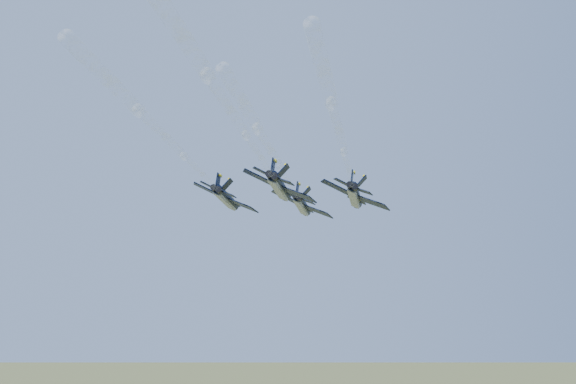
{
  "coord_description": "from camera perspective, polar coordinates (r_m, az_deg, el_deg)",
  "views": [
    {
      "loc": [
        -5.03,
        -111.14,
        92.39
      ],
      "look_at": [
        2.77,
        1.94,
        108.63
      ],
      "focal_mm": 45.0,
      "sensor_mm": 36.0,
      "label": 1
    }
  ],
  "objects": [
    {
      "name": "smoke_trail_lead",
      "position": [
        85.65,
        -2.73,
        2.11
      ],
      "size": [
        13.68,
        50.15,
        1.92
      ],
      "rotation": [
        0.0,
        0.44,
        -0.24
      ],
      "color": "white"
    },
    {
      "name": "jet_slot",
      "position": [
        102.35,
        -0.63,
        0.39
      ],
      "size": [
        10.46,
        15.16,
        5.09
      ],
      "rotation": [
        0.0,
        0.44,
        -0.24
      ],
      "color": "black"
    },
    {
      "name": "jet_left",
      "position": [
        114.8,
        -4.87,
        -0.51
      ],
      "size": [
        10.46,
        15.16,
        5.09
      ],
      "rotation": [
        0.0,
        0.44,
        -0.24
      ],
      "color": "black"
    },
    {
      "name": "smoke_trail_slot",
      "position": [
        65.88,
        -6.69,
        5.28
      ],
      "size": [
        13.68,
        50.15,
        1.92
      ],
      "rotation": [
        0.0,
        0.44,
        -0.24
      ],
      "color": "white"
    },
    {
      "name": "smoke_trail_right",
      "position": [
        74.64,
        3.0,
        3.64
      ],
      "size": [
        13.68,
        50.15,
        1.92
      ],
      "rotation": [
        0.0,
        0.44,
        -0.24
      ],
      "color": "white"
    },
    {
      "name": "jet_lead",
      "position": [
        122.73,
        1.14,
        -1.03
      ],
      "size": [
        10.46,
        15.16,
        5.09
      ],
      "rotation": [
        0.0,
        0.44,
        -0.24
      ],
      "color": "black"
    },
    {
      "name": "jet_right",
      "position": [
        112.07,
        5.33,
        -0.32
      ],
      "size": [
        10.46,
        15.16,
        5.09
      ],
      "rotation": [
        0.0,
        0.44,
        -0.24
      ],
      "color": "black"
    },
    {
      "name": "smoke_trail_left",
      "position": [
        79.0,
        -11.9,
        3.15
      ],
      "size": [
        13.68,
        50.15,
        1.92
      ],
      "rotation": [
        0.0,
        0.44,
        -0.24
      ],
      "color": "white"
    }
  ]
}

